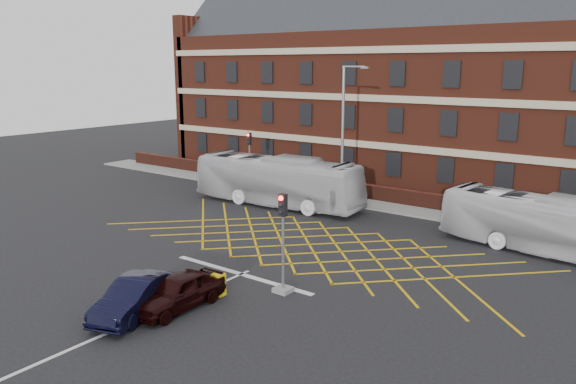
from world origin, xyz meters
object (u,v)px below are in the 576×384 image
Objects in this scene: car_maroon at (178,291)px; traffic_light_near at (283,252)px; street_lamp at (343,161)px; direction_signs at (245,171)px; bus_left at (277,181)px; utility_cabinet at (219,284)px; bus_right at (549,225)px; car_navy at (135,297)px; traffic_light_far at (250,165)px.

car_maroon is 0.97× the size of traffic_light_near.
street_lamp is 9.91m from direction_signs.
direction_signs is at bearing 58.45° from bus_left.
direction_signs is (-5.42, 2.86, -0.32)m from bus_left.
traffic_light_near is 4.47× the size of utility_cabinet.
car_maroon is at bearing -80.36° from street_lamp.
bus_right is 2.51× the size of car_navy.
traffic_light_far is (-22.62, 3.21, 0.26)m from bus_right.
car_maroon is 22.77m from traffic_light_far.
traffic_light_far is (-12.53, 18.99, 1.06)m from car_maroon.
bus_left is at bearing -32.14° from traffic_light_far.
direction_signs is at bearing 172.21° from street_lamp.
direction_signs is 21.09m from utility_cabinet.
bus_left is 17.23m from bus_right.
bus_right is 2.53× the size of traffic_light_far.
bus_left is 2.83× the size of car_navy.
utility_cabinet is at bearing 48.65° from car_navy.
bus_left is 2.85× the size of traffic_light_near.
car_navy is 3.52m from utility_cabinet.
bus_left is at bearing -27.82° from direction_signs.
utility_cabinet is at bearing -136.00° from traffic_light_near.
traffic_light_near reaches higher than utility_cabinet.
bus_right reaches higher than direction_signs.
bus_left is 6.14m from direction_signs.
car_maroon is at bearing -102.52° from utility_cabinet.
traffic_light_near reaches higher than car_maroon.
traffic_light_far is 4.47× the size of utility_cabinet.
car_maroon reaches higher than utility_cabinet.
traffic_light_far is at bearing 100.57° from car_navy.
traffic_light_near is at bearing -68.56° from street_lamp.
bus_right is (17.23, 0.18, -0.19)m from bus_left.
car_maroon is at bearing -56.58° from traffic_light_far.
car_navy is at bearing -123.24° from car_maroon.
car_maroon is at bearing 154.76° from bus_right.
bus_right is 11.31× the size of utility_cabinet.
street_lamp reaches higher than car_navy.
bus_left is 15.19m from traffic_light_near.
car_maroon is 1.91m from utility_cabinet.
traffic_light_far is 21.51m from utility_cabinet.
utility_cabinet is at bearing 77.58° from car_maroon.
utility_cabinet is (0.41, 1.86, -0.23)m from car_maroon.
utility_cabinet is (7.55, -13.74, -1.22)m from bus_left.
street_lamp is at bearing -7.79° from direction_signs.
direction_signs is (-0.03, -0.53, -0.39)m from traffic_light_far.
direction_signs is (-11.64, 19.85, 0.67)m from car_navy.
car_navy is at bearing -83.86° from street_lamp.
direction_signs is (-12.55, 18.46, 0.67)m from car_maroon.
direction_signs reaches higher than car_maroon.
traffic_light_far reaches higher than bus_left.
direction_signs is at bearing 90.62° from bus_right.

